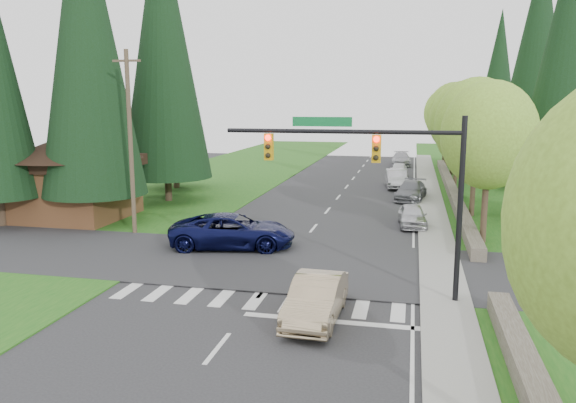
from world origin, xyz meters
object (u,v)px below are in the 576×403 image
(sedan_champagne, at_px, (316,298))
(parked_car_a, at_px, (412,216))
(parked_car_c, at_px, (396,179))
(parked_car_e, at_px, (401,159))
(parked_car_d, at_px, (399,170))
(suv_navy, at_px, (233,231))
(parked_car_b, at_px, (411,191))

(sedan_champagne, xyz_separation_m, parked_car_a, (3.11, 15.36, -0.08))
(parked_car_c, height_order, parked_car_e, parked_car_c)
(sedan_champagne, height_order, parked_car_d, sedan_champagne)
(parked_car_c, bearing_deg, sedan_champagne, -99.79)
(parked_car_a, xyz_separation_m, parked_car_c, (-1.40, 15.06, 0.13))
(suv_navy, relative_size, parked_car_d, 1.57)
(suv_navy, bearing_deg, sedan_champagne, -156.17)
(suv_navy, xyz_separation_m, parked_car_d, (7.39, 29.45, -0.19))
(suv_navy, relative_size, parked_car_a, 1.62)
(parked_car_d, bearing_deg, suv_navy, -102.42)
(parked_car_b, bearing_deg, parked_car_e, 100.98)
(parked_car_c, xyz_separation_m, parked_car_d, (0.00, 7.42, -0.10))
(parked_car_a, bearing_deg, sedan_champagne, -106.31)
(parked_car_a, relative_size, parked_car_b, 0.80)
(suv_navy, xyz_separation_m, parked_car_b, (8.65, 16.24, -0.17))
(suv_navy, bearing_deg, parked_car_e, -20.87)
(suv_navy, bearing_deg, parked_car_a, -61.90)
(parked_car_a, distance_m, parked_car_e, 32.61)
(parked_car_e, bearing_deg, parked_car_c, -92.02)
(parked_car_a, height_order, parked_car_e, parked_car_e)
(suv_navy, height_order, parked_car_c, suv_navy)
(sedan_champagne, bearing_deg, parked_car_c, 88.34)
(parked_car_a, bearing_deg, parked_car_c, 90.44)
(parked_car_c, relative_size, parked_car_d, 1.19)
(suv_navy, distance_m, parked_car_a, 11.22)
(sedan_champagne, relative_size, parked_car_a, 1.17)
(parked_car_d, bearing_deg, sedan_champagne, -90.91)
(suv_navy, height_order, parked_car_d, suv_navy)
(parked_car_b, bearing_deg, suv_navy, -110.13)
(parked_car_d, bearing_deg, parked_car_c, -88.33)
(parked_car_c, height_order, parked_car_d, parked_car_c)
(sedan_champagne, xyz_separation_m, parked_car_e, (1.71, 47.94, 0.01))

